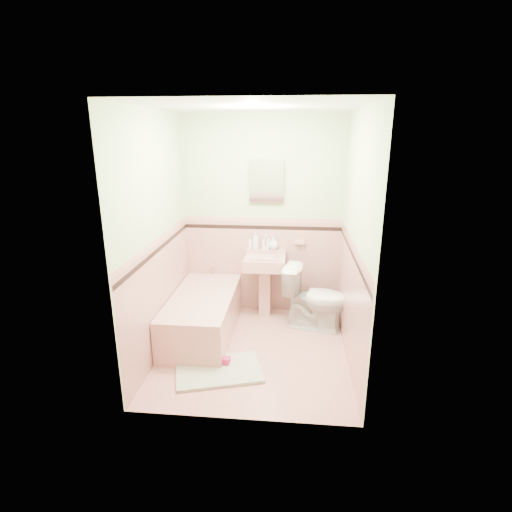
# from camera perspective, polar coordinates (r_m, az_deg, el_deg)

# --- Properties ---
(floor) EXTENTS (2.20, 2.20, 0.00)m
(floor) POSITION_cam_1_polar(r_m,az_deg,el_deg) (4.49, -0.32, -13.26)
(floor) COLOR tan
(floor) RESTS_ON ground
(ceiling) EXTENTS (2.20, 2.20, 0.00)m
(ceiling) POSITION_cam_1_polar(r_m,az_deg,el_deg) (3.87, -0.38, 20.55)
(ceiling) COLOR white
(ceiling) RESTS_ON ground
(wall_back) EXTENTS (2.50, 0.00, 2.50)m
(wall_back) POSITION_cam_1_polar(r_m,az_deg,el_deg) (5.06, 0.93, 5.56)
(wall_back) COLOR #F5ECC8
(wall_back) RESTS_ON ground
(wall_front) EXTENTS (2.50, 0.00, 2.50)m
(wall_front) POSITION_cam_1_polar(r_m,az_deg,el_deg) (2.96, -2.52, -3.12)
(wall_front) COLOR #F5ECC8
(wall_front) RESTS_ON ground
(wall_left) EXTENTS (0.00, 2.50, 2.50)m
(wall_left) POSITION_cam_1_polar(r_m,az_deg,el_deg) (4.22, -14.01, 2.63)
(wall_left) COLOR #F5ECC8
(wall_left) RESTS_ON ground
(wall_right) EXTENTS (0.00, 2.50, 2.50)m
(wall_right) POSITION_cam_1_polar(r_m,az_deg,el_deg) (4.02, 13.98, 1.94)
(wall_right) COLOR #F5ECC8
(wall_right) RESTS_ON ground
(wainscot_back) EXTENTS (2.00, 0.00, 2.00)m
(wainscot_back) POSITION_cam_1_polar(r_m,az_deg,el_deg) (5.22, 0.89, -1.47)
(wainscot_back) COLOR tan
(wainscot_back) RESTS_ON ground
(wainscot_front) EXTENTS (2.00, 0.00, 2.00)m
(wainscot_front) POSITION_cam_1_polar(r_m,az_deg,el_deg) (3.25, -2.34, -13.85)
(wainscot_front) COLOR tan
(wainscot_front) RESTS_ON ground
(wainscot_left) EXTENTS (0.00, 2.20, 2.20)m
(wainscot_left) POSITION_cam_1_polar(r_m,az_deg,el_deg) (4.42, -13.25, -5.56)
(wainscot_left) COLOR tan
(wainscot_left) RESTS_ON ground
(wainscot_right) EXTENTS (0.00, 2.20, 2.20)m
(wainscot_right) POSITION_cam_1_polar(r_m,az_deg,el_deg) (4.23, 13.18, -6.57)
(wainscot_right) COLOR tan
(wainscot_right) RESTS_ON ground
(accent_back) EXTENTS (2.00, 0.00, 2.00)m
(accent_back) POSITION_cam_1_polar(r_m,az_deg,el_deg) (5.07, 0.91, 4.08)
(accent_back) COLOR black
(accent_back) RESTS_ON ground
(accent_front) EXTENTS (2.00, 0.00, 2.00)m
(accent_front) POSITION_cam_1_polar(r_m,az_deg,el_deg) (3.02, -2.45, -5.31)
(accent_front) COLOR black
(accent_front) RESTS_ON ground
(accent_left) EXTENTS (0.00, 2.20, 2.20)m
(accent_left) POSITION_cam_1_polar(r_m,az_deg,el_deg) (4.24, -13.65, 0.93)
(accent_left) COLOR black
(accent_left) RESTS_ON ground
(accent_right) EXTENTS (0.00, 2.20, 2.20)m
(accent_right) POSITION_cam_1_polar(r_m,az_deg,el_deg) (4.06, 13.60, 0.18)
(accent_right) COLOR black
(accent_right) RESTS_ON ground
(cap_back) EXTENTS (2.00, 0.00, 2.00)m
(cap_back) POSITION_cam_1_polar(r_m,az_deg,el_deg) (5.05, 0.91, 5.18)
(cap_back) COLOR tan
(cap_back) RESTS_ON ground
(cap_front) EXTENTS (2.00, 0.00, 2.00)m
(cap_front) POSITION_cam_1_polar(r_m,az_deg,el_deg) (2.98, -2.47, -3.54)
(cap_front) COLOR tan
(cap_front) RESTS_ON ground
(cap_left) EXTENTS (0.00, 2.20, 2.20)m
(cap_left) POSITION_cam_1_polar(r_m,az_deg,el_deg) (4.22, -13.75, 2.23)
(cap_left) COLOR tan
(cap_left) RESTS_ON ground
(cap_right) EXTENTS (0.00, 2.20, 2.20)m
(cap_right) POSITION_cam_1_polar(r_m,az_deg,el_deg) (4.03, 13.69, 1.54)
(cap_right) COLOR tan
(cap_right) RESTS_ON ground
(bathtub) EXTENTS (0.70, 1.50, 0.45)m
(bathtub) POSITION_cam_1_polar(r_m,az_deg,el_deg) (4.76, -7.55, -8.43)
(bathtub) COLOR tan
(bathtub) RESTS_ON floor
(tub_faucet) EXTENTS (0.04, 0.12, 0.04)m
(tub_faucet) POSITION_cam_1_polar(r_m,az_deg,el_deg) (5.26, -6.00, -1.07)
(tub_faucet) COLOR silver
(tub_faucet) RESTS_ON wall_back
(sink) EXTENTS (0.51, 0.48, 0.80)m
(sink) POSITION_cam_1_polar(r_m,az_deg,el_deg) (5.08, 1.23, -4.47)
(sink) COLOR tan
(sink) RESTS_ON floor
(sink_faucet) EXTENTS (0.02, 0.02, 0.10)m
(sink_faucet) POSITION_cam_1_polar(r_m,az_deg,el_deg) (5.03, 1.39, 1.97)
(sink_faucet) COLOR silver
(sink_faucet) RESTS_ON sink
(medicine_cabinet) EXTENTS (0.36, 0.04, 0.45)m
(medicine_cabinet) POSITION_cam_1_polar(r_m,az_deg,el_deg) (4.96, 1.51, 10.57)
(medicine_cabinet) COLOR white
(medicine_cabinet) RESTS_ON wall_back
(soap_dish) EXTENTS (0.13, 0.08, 0.04)m
(soap_dish) POSITION_cam_1_polar(r_m,az_deg,el_deg) (5.08, 6.17, 2.01)
(soap_dish) COLOR tan
(soap_dish) RESTS_ON wall_back
(soap_bottle_left) EXTENTS (0.10, 0.10, 0.22)m
(soap_bottle_left) POSITION_cam_1_polar(r_m,az_deg,el_deg) (5.08, -0.06, 2.24)
(soap_bottle_left) COLOR #B2B2B2
(soap_bottle_left) RESTS_ON sink
(soap_bottle_mid) EXTENTS (0.10, 0.10, 0.19)m
(soap_bottle_mid) POSITION_cam_1_polar(r_m,az_deg,el_deg) (5.07, 1.50, 2.03)
(soap_bottle_mid) COLOR #B2B2B2
(soap_bottle_mid) RESTS_ON sink
(soap_bottle_right) EXTENTS (0.15, 0.15, 0.16)m
(soap_bottle_right) POSITION_cam_1_polar(r_m,az_deg,el_deg) (5.07, 2.50, 1.85)
(soap_bottle_right) COLOR #B2B2B2
(soap_bottle_right) RESTS_ON sink
(tube) EXTENTS (0.04, 0.04, 0.12)m
(tube) POSITION_cam_1_polar(r_m,az_deg,el_deg) (5.10, -0.84, 1.71)
(tube) COLOR white
(tube) RESTS_ON sink
(toilet) EXTENTS (0.83, 0.58, 0.77)m
(toilet) POSITION_cam_1_polar(r_m,az_deg,el_deg) (4.85, 8.51, -5.93)
(toilet) COLOR white
(toilet) RESTS_ON floor
(bucket) EXTENTS (0.25, 0.25, 0.22)m
(bucket) POSITION_cam_1_polar(r_m,az_deg,el_deg) (5.17, 6.14, -7.66)
(bucket) COLOR #001AA3
(bucket) RESTS_ON floor
(bath_mat) EXTENTS (0.95, 0.76, 0.03)m
(bath_mat) POSITION_cam_1_polar(r_m,az_deg,el_deg) (4.14, -5.34, -15.93)
(bath_mat) COLOR #93A489
(bath_mat) RESTS_ON floor
(shoe) EXTENTS (0.17, 0.09, 0.07)m
(shoe) POSITION_cam_1_polar(r_m,az_deg,el_deg) (4.20, -4.93, -14.55)
(shoe) COLOR #BF1E59
(shoe) RESTS_ON bath_mat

